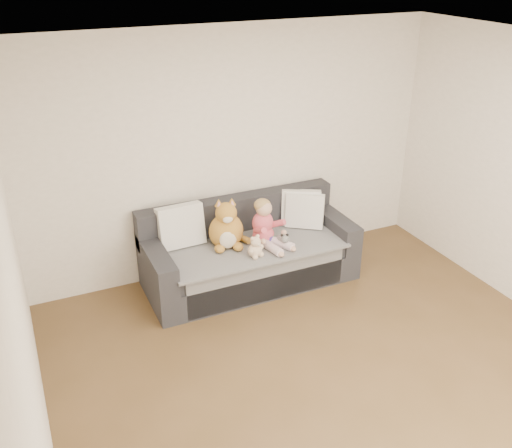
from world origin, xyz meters
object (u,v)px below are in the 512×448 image
at_px(sofa, 249,254).
at_px(sippy_cup, 269,238).
at_px(toddler, 266,226).
at_px(plush_cat, 227,228).
at_px(teddy_bear, 256,248).

xyz_separation_m(sofa, sippy_cup, (0.16, -0.16, 0.23)).
distance_m(toddler, sippy_cup, 0.15).
bearing_deg(plush_cat, toddler, -4.71).
bearing_deg(teddy_bear, plush_cat, 98.04).
bearing_deg(teddy_bear, sofa, 57.76).
xyz_separation_m(teddy_bear, sippy_cup, (0.24, 0.18, -0.03)).
bearing_deg(sippy_cup, teddy_bear, -142.47).
xyz_separation_m(sofa, toddler, (0.13, -0.13, 0.37)).
distance_m(sofa, plush_cat, 0.44).
height_order(toddler, teddy_bear, toddler).
distance_m(sofa, toddler, 0.41).
height_order(plush_cat, teddy_bear, plush_cat).
relative_size(toddler, teddy_bear, 2.14).
xyz_separation_m(toddler, sippy_cup, (0.03, -0.03, -0.14)).
bearing_deg(sofa, teddy_bear, -102.15).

